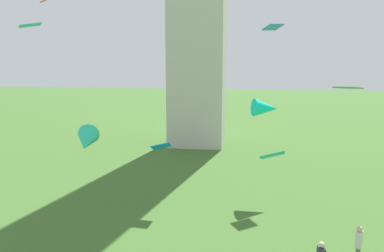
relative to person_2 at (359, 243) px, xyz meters
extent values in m
sphere|color=beige|center=(-1.81, -1.53, 0.55)|extent=(0.24, 0.24, 0.24)
cube|color=silver|center=(0.00, 0.00, 0.19)|extent=(0.42, 0.53, 0.69)
sphere|color=#D8AD84|center=(0.00, 0.00, 0.66)|extent=(0.25, 0.25, 0.25)
cube|color=#3087D4|center=(-3.35, 12.50, 10.05)|extent=(1.60, 1.59, 0.47)
cube|color=#45BE14|center=(0.23, 4.81, 6.33)|extent=(1.53, 1.52, 0.20)
cone|color=#0BE4CA|center=(-3.77, 9.63, 4.60)|extent=(2.06, 1.71, 1.33)
cone|color=#25CC9D|center=(-14.56, 5.38, 2.90)|extent=(1.82, 2.45, 1.84)
cube|color=#2AC7D0|center=(-16.46, 3.22, 9.58)|extent=(1.35, 1.28, 0.30)
cube|color=#077BD9|center=(-9.97, 5.73, 2.66)|extent=(1.16, 0.86, 0.66)
cube|color=#15B98F|center=(-3.77, -0.18, 3.79)|extent=(1.11, 1.45, 0.74)
camera|label=1|loc=(-4.69, -16.60, 7.78)|focal=36.61mm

